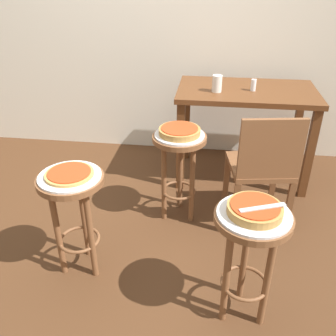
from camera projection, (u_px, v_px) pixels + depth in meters
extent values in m
plane|color=#4C2D19|center=(129.00, 255.00, 2.37)|extent=(6.00, 6.00, 0.00)
cylinder|color=brown|center=(253.00, 218.00, 1.68)|extent=(0.36, 0.36, 0.03)
cylinder|color=brown|center=(245.00, 254.00, 1.94)|extent=(0.04, 0.04, 0.61)
cylinder|color=brown|center=(227.00, 276.00, 1.80)|extent=(0.04, 0.04, 0.61)
cylinder|color=brown|center=(267.00, 280.00, 1.78)|extent=(0.04, 0.04, 0.61)
torus|color=brown|center=(244.00, 283.00, 1.88)|extent=(0.25, 0.25, 0.02)
cylinder|color=silver|center=(254.00, 214.00, 1.67)|extent=(0.34, 0.34, 0.01)
cylinder|color=#B78442|center=(255.00, 210.00, 1.66)|extent=(0.25, 0.25, 0.04)
cylinder|color=red|center=(255.00, 205.00, 1.64)|extent=(0.22, 0.22, 0.01)
cylinder|color=brown|center=(70.00, 180.00, 1.97)|extent=(0.36, 0.36, 0.03)
cylinder|color=brown|center=(84.00, 216.00, 2.23)|extent=(0.04, 0.04, 0.61)
cylinder|color=brown|center=(58.00, 232.00, 2.09)|extent=(0.04, 0.04, 0.61)
cylinder|color=brown|center=(91.00, 235.00, 2.07)|extent=(0.04, 0.04, 0.61)
torus|color=brown|center=(79.00, 239.00, 2.18)|extent=(0.25, 0.25, 0.02)
cylinder|color=silver|center=(70.00, 176.00, 1.96)|extent=(0.34, 0.34, 0.01)
cylinder|color=tan|center=(69.00, 174.00, 1.96)|extent=(0.26, 0.26, 0.01)
cylinder|color=red|center=(69.00, 172.00, 1.95)|extent=(0.23, 0.23, 0.01)
cylinder|color=brown|center=(179.00, 138.00, 2.44)|extent=(0.36, 0.36, 0.03)
cylinder|color=brown|center=(180.00, 172.00, 2.70)|extent=(0.04, 0.04, 0.61)
cylinder|color=brown|center=(164.00, 183.00, 2.56)|extent=(0.04, 0.04, 0.61)
cylinder|color=brown|center=(192.00, 185.00, 2.54)|extent=(0.04, 0.04, 0.61)
torus|color=brown|center=(179.00, 190.00, 2.64)|extent=(0.25, 0.25, 0.02)
cylinder|color=silver|center=(180.00, 135.00, 2.43)|extent=(0.33, 0.33, 0.01)
cylinder|color=#B78442|center=(180.00, 131.00, 2.41)|extent=(0.28, 0.28, 0.04)
cylinder|color=red|center=(180.00, 128.00, 2.40)|extent=(0.24, 0.24, 0.01)
cube|color=#5B3319|center=(247.00, 92.00, 2.89)|extent=(1.09, 0.64, 0.04)
cube|color=#5B3319|center=(180.00, 147.00, 2.90)|extent=(0.06, 0.06, 0.74)
cube|color=#5B3319|center=(309.00, 155.00, 2.79)|extent=(0.06, 0.06, 0.74)
cube|color=#5B3319|center=(186.00, 121.00, 3.37)|extent=(0.06, 0.06, 0.74)
cube|color=#5B3319|center=(297.00, 127.00, 3.26)|extent=(0.06, 0.06, 0.74)
cylinder|color=silver|center=(217.00, 84.00, 2.79)|extent=(0.08, 0.08, 0.13)
cylinder|color=white|center=(253.00, 85.00, 2.82)|extent=(0.04, 0.04, 0.09)
cube|color=brown|center=(259.00, 166.00, 2.50)|extent=(0.46, 0.46, 0.04)
cube|color=brown|center=(271.00, 150.00, 2.24)|extent=(0.40, 0.09, 0.40)
cube|color=brown|center=(273.00, 180.00, 2.77)|extent=(0.04, 0.04, 0.42)
cube|color=brown|center=(226.00, 181.00, 2.76)|extent=(0.04, 0.04, 0.42)
cube|color=brown|center=(289.00, 208.00, 2.46)|extent=(0.04, 0.04, 0.42)
cube|color=brown|center=(235.00, 209.00, 2.45)|extent=(0.04, 0.04, 0.42)
cube|color=silver|center=(263.00, 207.00, 1.62)|extent=(0.21, 0.10, 0.01)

